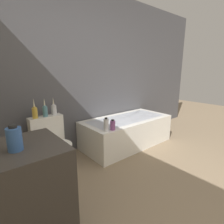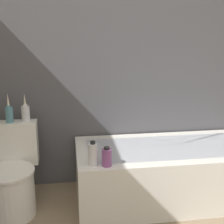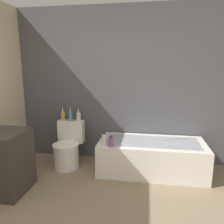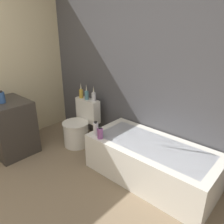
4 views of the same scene
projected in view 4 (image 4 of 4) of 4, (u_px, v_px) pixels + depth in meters
name	position (u px, v px, depth m)	size (l,w,h in m)	color
wall_back_tiled	(127.00, 66.00, 3.14)	(6.40, 0.06, 2.60)	#4C4C51
bathtub	(151.00, 161.00, 2.77)	(1.62, 0.77, 0.49)	white
toilet	(79.00, 127.00, 3.58)	(0.44, 0.56, 0.72)	white
vanity_counter	(10.00, 127.00, 3.31)	(0.69, 0.57, 0.82)	#38332D
soap_bottle_glass	(1.00, 97.00, 3.08)	(0.09, 0.09, 0.17)	#335999
vase_gold	(81.00, 93.00, 3.59)	(0.07, 0.07, 0.26)	gold
vase_silver	(87.00, 94.00, 3.52)	(0.06, 0.06, 0.25)	teal
vase_bronze	(94.00, 96.00, 3.46)	(0.07, 0.07, 0.24)	silver
shampoo_bottle_tall	(96.00, 129.00, 2.87)	(0.07, 0.07, 0.20)	silver
shampoo_bottle_short	(100.00, 133.00, 2.80)	(0.07, 0.07, 0.15)	#8C4C8C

